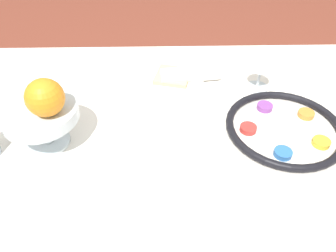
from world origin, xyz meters
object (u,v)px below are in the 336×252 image
seder_plate (284,129)px  fruit_stand (41,117)px  bread_plate (173,78)px  napkin_roll (191,74)px  orange_fruit (45,98)px  wine_glass (263,60)px

seder_plate → fruit_stand: fruit_stand is taller
fruit_stand → bread_plate: bearing=-139.1°
seder_plate → napkin_roll: size_ratio=1.57×
fruit_stand → napkin_roll: size_ratio=0.93×
orange_fruit → bread_plate: orange_fruit is taller
napkin_roll → bread_plate: bearing=-6.4°
fruit_stand → napkin_roll: fruit_stand is taller
wine_glass → bread_plate: bearing=-11.0°
fruit_stand → seder_plate: bearing=-177.8°
bread_plate → wine_glass: bearing=169.0°
seder_plate → napkin_roll: (0.22, -0.25, 0.01)m
orange_fruit → fruit_stand: bearing=-28.1°
seder_plate → wine_glass: 0.22m
seder_plate → orange_fruit: 0.59m
orange_fruit → napkin_roll: (-0.35, -0.29, -0.13)m
seder_plate → orange_fruit: orange_fruit is taller
fruit_stand → bread_plate: fruit_stand is taller
seder_plate → fruit_stand: bearing=2.2°
wine_glass → napkin_roll: bearing=-12.3°
wine_glass → orange_fruit: size_ratio=1.57×
wine_glass → fruit_stand: 0.62m
orange_fruit → napkin_roll: size_ratio=0.45×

